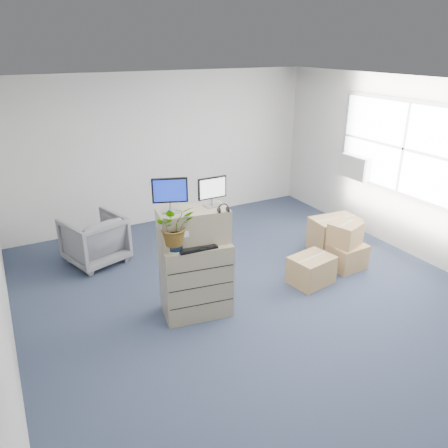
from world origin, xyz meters
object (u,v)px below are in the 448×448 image
(filing_cabinet_lower, at_px, (196,278))
(monitor_right, at_px, (212,190))
(potted_plant, at_px, (175,230))
(water_bottle, at_px, (201,231))
(office_chair, at_px, (94,238))
(keyboard, at_px, (197,248))
(monitor_left, at_px, (170,193))

(filing_cabinet_lower, distance_m, monitor_right, 1.15)
(monitor_right, xyz_separation_m, potted_plant, (-0.55, -0.12, -0.36))
(monitor_right, relative_size, water_bottle, 1.39)
(filing_cabinet_lower, bearing_deg, office_chair, 121.12)
(monitor_right, distance_m, potted_plant, 0.67)
(monitor_right, distance_m, office_chair, 2.57)
(monitor_right, distance_m, keyboard, 0.71)
(filing_cabinet_lower, height_order, keyboard, keyboard)
(keyboard, relative_size, office_chair, 0.56)
(keyboard, bearing_deg, monitor_right, 35.69)
(monitor_right, height_order, potted_plant, monitor_right)
(filing_cabinet_lower, height_order, monitor_right, monitor_right)
(filing_cabinet_lower, relative_size, water_bottle, 3.69)
(filing_cabinet_lower, height_order, monitor_left, monitor_left)
(keyboard, height_order, potted_plant, potted_plant)
(filing_cabinet_lower, xyz_separation_m, potted_plant, (-0.29, -0.08, 0.76))
(monitor_left, height_order, office_chair, monitor_left)
(office_chair, bearing_deg, water_bottle, 96.88)
(potted_plant, bearing_deg, water_bottle, 16.65)
(filing_cabinet_lower, distance_m, keyboard, 0.53)
(monitor_left, relative_size, office_chair, 0.49)
(filing_cabinet_lower, distance_m, office_chair, 2.19)
(potted_plant, bearing_deg, office_chair, 104.12)
(monitor_right, bearing_deg, office_chair, 117.59)
(keyboard, height_order, water_bottle, water_bottle)
(monitor_right, relative_size, office_chair, 0.44)
(potted_plant, bearing_deg, filing_cabinet_lower, 16.39)
(monitor_right, height_order, office_chair, monitor_right)
(office_chair, bearing_deg, potted_plant, 86.22)
(water_bottle, distance_m, potted_plant, 0.43)
(monitor_left, distance_m, office_chair, 2.35)
(filing_cabinet_lower, height_order, potted_plant, potted_plant)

